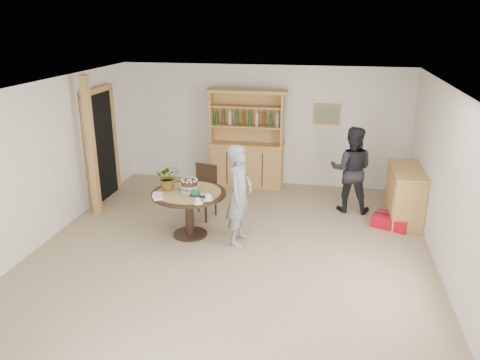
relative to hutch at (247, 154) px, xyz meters
name	(u,v)px	position (x,y,z in m)	size (l,w,h in m)	color
ground	(228,259)	(0.30, -3.24, -0.69)	(7.00, 7.00, 0.00)	tan
room_shell	(228,146)	(0.30, -3.23, 1.05)	(6.04, 7.04, 2.52)	white
doorway	(101,144)	(-2.63, -1.24, 0.42)	(0.13, 1.10, 2.18)	black
pine_post	(91,148)	(-2.40, -2.04, 0.56)	(0.12, 0.12, 2.50)	tan
hutch	(247,154)	(0.00, 0.00, 0.00)	(1.62, 0.54, 2.04)	#DBAB5C
sideboard	(405,194)	(3.04, -1.24, -0.22)	(0.54, 1.26, 0.94)	#DBAB5C
dining_table	(189,201)	(-0.49, -2.57, -0.08)	(1.20, 1.20, 0.76)	black
dining_chair	(204,188)	(-0.47, -1.74, -0.15)	(0.51, 0.51, 0.95)	black
birthday_cake	(189,184)	(-0.49, -2.52, 0.19)	(0.30, 0.30, 0.20)	white
flower_vase	(168,177)	(-0.84, -2.52, 0.28)	(0.38, 0.33, 0.42)	#3F7233
gift_tray	(200,194)	(-0.28, -2.69, 0.10)	(0.30, 0.20, 0.08)	black
coffee_cup_a	(208,198)	(-0.09, -2.85, 0.11)	(0.15, 0.15, 0.09)	white
coffee_cup_b	(198,201)	(-0.21, -3.02, 0.11)	(0.15, 0.15, 0.08)	white
napkins	(157,196)	(-0.90, -2.88, 0.09)	(0.24, 0.33, 0.03)	white
teen_boy	(240,195)	(0.36, -2.67, 0.11)	(0.59, 0.38, 1.61)	gray
adult_person	(351,170)	(2.10, -1.00, 0.11)	(0.77, 0.60, 1.59)	black
red_suitcase	(391,221)	(2.80, -1.62, -0.59)	(0.71, 0.60, 0.21)	#B9091E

